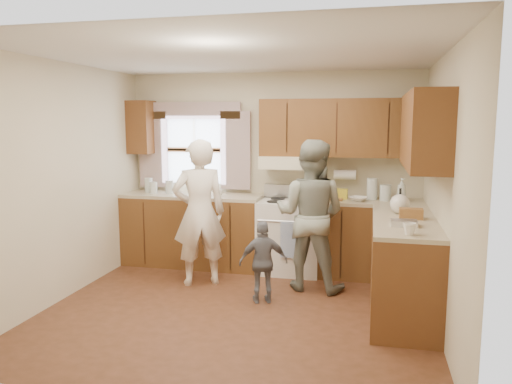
% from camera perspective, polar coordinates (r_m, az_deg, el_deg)
% --- Properties ---
extents(room, '(3.80, 3.80, 3.80)m').
position_cam_1_polar(room, '(4.84, -2.22, 0.55)').
color(room, '#482916').
rests_on(room, ground).
extents(kitchen_fixtures, '(3.80, 2.25, 2.15)m').
position_cam_1_polar(kitchen_fixtures, '(5.83, 6.43, -2.27)').
color(kitchen_fixtures, '#47240F').
rests_on(kitchen_fixtures, ground).
extents(stove, '(0.76, 0.67, 1.07)m').
position_cam_1_polar(stove, '(6.30, 3.91, -4.91)').
color(stove, silver).
rests_on(stove, ground).
extents(woman_left, '(0.73, 0.64, 1.68)m').
position_cam_1_polar(woman_left, '(5.76, -6.49, -2.36)').
color(woman_left, white).
rests_on(woman_left, ground).
extents(woman_right, '(0.91, 0.76, 1.69)m').
position_cam_1_polar(woman_right, '(5.61, 6.24, -2.64)').
color(woman_right, '#273F32').
rests_on(woman_right, ground).
extents(child, '(0.55, 0.37, 0.87)m').
position_cam_1_polar(child, '(5.23, 0.85, -8.01)').
color(child, slate).
rests_on(child, ground).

